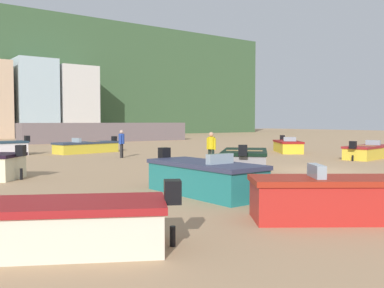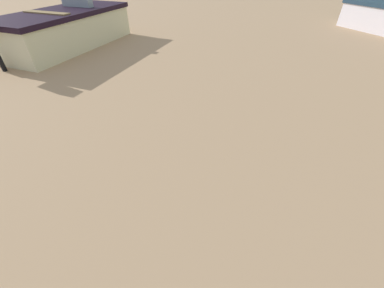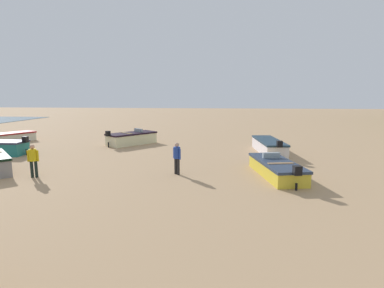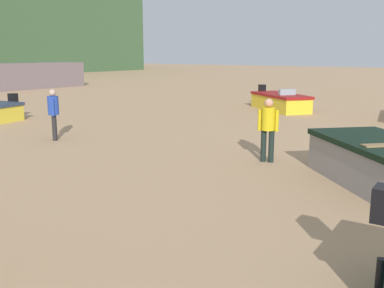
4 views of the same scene
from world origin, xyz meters
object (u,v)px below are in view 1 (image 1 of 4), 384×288
beach_walker_foreground (122,141)px  beach_walker_distant (211,146)px  boat_yellow_3 (368,152)px  boat_red_4 (350,198)px  boat_yellow_2 (288,146)px  boat_cream_6 (57,226)px  boat_yellow_5 (86,147)px  boat_teal_8 (204,178)px  boat_grey_7 (245,162)px

beach_walker_foreground → beach_walker_distant: (1.26, -6.83, 0.00)m
boat_yellow_3 → boat_red_4: 16.62m
boat_yellow_2 → beach_walker_foreground: size_ratio=2.36×
boat_cream_6 → boat_yellow_3: bearing=-42.6°
beach_walker_foreground → beach_walker_distant: same height
boat_yellow_3 → boat_yellow_5: bearing=-151.1°
boat_yellow_5 → boat_teal_8: 18.03m
boat_yellow_5 → boat_cream_6: 22.32m
boat_yellow_2 → boat_grey_7: boat_grey_7 is taller
boat_red_4 → boat_grey_7: size_ratio=1.13×
boat_yellow_3 → boat_grey_7: 10.55m
boat_red_4 → boat_yellow_2: bearing=-9.9°
boat_grey_7 → boat_yellow_3: bearing=50.4°
boat_grey_7 → beach_walker_distant: beach_walker_distant is taller
boat_yellow_5 → boat_cream_6: size_ratio=1.22×
boat_teal_8 → boat_cream_6: bearing=26.4°
boat_cream_6 → beach_walker_distant: 13.43m
beach_walker_distant → beach_walker_foreground: bearing=177.2°
boat_cream_6 → boat_grey_7: (9.62, 5.91, 0.07)m
boat_cream_6 → boat_yellow_5: bearing=5.4°
boat_yellow_2 → boat_teal_8: bearing=71.1°
boat_cream_6 → beach_walker_foreground: (8.88, 15.61, 0.54)m
boat_grey_7 → beach_walker_foreground: 9.74m
boat_red_4 → boat_yellow_5: 22.26m
boat_red_4 → boat_teal_8: size_ratio=1.01×
boat_teal_8 → beach_walker_foreground: beach_walker_foreground is taller
boat_grey_7 → boat_teal_8: 5.34m
boat_cream_6 → boat_yellow_2: bearing=-28.8°
boat_yellow_2 → boat_yellow_5: (-11.41, 7.59, -0.02)m
boat_cream_6 → boat_grey_7: bearing=-30.1°
boat_teal_8 → boat_grey_7: bearing=-147.6°
boat_red_4 → beach_walker_foreground: 17.42m
boat_teal_8 → beach_walker_distant: 7.71m
boat_cream_6 → beach_walker_distant: beach_walker_distant is taller
boat_teal_8 → beach_walker_foreground: size_ratio=2.57×
boat_yellow_5 → beach_walker_foreground: size_ratio=2.90×
boat_yellow_3 → beach_walker_distant: size_ratio=2.75×
boat_red_4 → beach_walker_distant: 11.19m
boat_yellow_2 → boat_grey_7: (-10.51, -7.05, 0.07)m
boat_yellow_5 → boat_grey_7: bearing=172.6°
boat_yellow_3 → boat_red_4: bearing=-70.4°
boat_yellow_2 → boat_red_4: bearing=82.3°
beach_walker_foreground → boat_yellow_3: bearing=-87.4°
boat_yellow_2 → boat_grey_7: bearing=70.8°
boat_yellow_5 → boat_grey_7: 14.67m
boat_red_4 → boat_cream_6: 6.00m
boat_yellow_2 → boat_red_4: (-14.32, -14.48, 0.06)m
boat_cream_6 → beach_walker_distant: bearing=-20.7°
boat_yellow_5 → boat_teal_8: (-3.49, -17.69, 0.10)m
boat_red_4 → boat_yellow_5: bearing=27.3°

